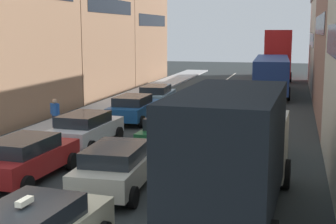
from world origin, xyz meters
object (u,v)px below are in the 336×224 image
(coupe_centre_lane_fourth, at_px, (193,111))
(bus_far_queue_secondary, at_px, (278,52))
(bus_mid_queue_primary, at_px, (272,72))
(sedan_left_lane_third, at_px, (86,129))
(hatchback_centre_lane_third, at_px, (171,131))
(sedan_centre_lane_fifth, at_px, (210,98))
(sedan_left_lane_fourth, at_px, (133,108))
(pedestrian_near_kerb, at_px, (55,113))
(sedan_left_lane_fifth, at_px, (156,96))
(sedan_right_lane_behind_truck, at_px, (249,137))
(wagon_left_lane_second, at_px, (26,157))
(sedan_centre_lane_second, at_px, (117,166))
(removalist_box_truck, at_px, (234,147))

(coupe_centre_lane_fourth, relative_size, bus_far_queue_secondary, 0.41)
(bus_mid_queue_primary, bearing_deg, sedan_left_lane_third, 158.65)
(hatchback_centre_lane_third, xyz_separation_m, sedan_centre_lane_fifth, (-0.18, 10.60, 0.00))
(sedan_left_lane_fourth, relative_size, bus_far_queue_secondary, 0.41)
(sedan_left_lane_fourth, xyz_separation_m, pedestrian_near_kerb, (-3.00, -3.37, 0.15))
(sedan_left_lane_fifth, distance_m, bus_far_queue_secondary, 22.80)
(sedan_right_lane_behind_truck, distance_m, pedestrian_near_kerb, 10.17)
(sedan_left_lane_fifth, relative_size, pedestrian_near_kerb, 2.64)
(hatchback_centre_lane_third, bearing_deg, sedan_left_lane_fifth, 22.09)
(sedan_left_lane_fourth, height_order, sedan_left_lane_fifth, same)
(wagon_left_lane_second, height_order, coupe_centre_lane_fourth, same)
(coupe_centre_lane_fourth, height_order, sedan_centre_lane_fifth, same)
(sedan_left_lane_fourth, bearing_deg, bus_mid_queue_primary, -26.32)
(bus_far_queue_secondary, bearing_deg, sedan_centre_lane_fifth, 169.14)
(sedan_right_lane_behind_truck, bearing_deg, sedan_centre_lane_fifth, 17.53)
(sedan_centre_lane_fifth, xyz_separation_m, bus_far_queue_secondary, (3.32, 21.65, 2.03))
(pedestrian_near_kerb, bearing_deg, sedan_right_lane_behind_truck, -95.90)
(sedan_centre_lane_fifth, bearing_deg, coupe_centre_lane_fourth, -179.04)
(wagon_left_lane_second, distance_m, bus_mid_queue_primary, 25.83)
(pedestrian_near_kerb, bearing_deg, hatchback_centre_lane_third, -99.99)
(sedan_left_lane_fourth, relative_size, sedan_centre_lane_fifth, 1.00)
(sedan_left_lane_fifth, bearing_deg, sedan_centre_lane_second, -171.11)
(sedan_left_lane_third, height_order, pedestrian_near_kerb, pedestrian_near_kerb)
(hatchback_centre_lane_third, height_order, sedan_left_lane_fourth, same)
(wagon_left_lane_second, relative_size, bus_mid_queue_primary, 0.41)
(wagon_left_lane_second, distance_m, sedan_left_lane_fifth, 16.08)
(sedan_centre_lane_second, distance_m, bus_mid_queue_primary, 25.38)
(sedan_left_lane_fourth, xyz_separation_m, sedan_left_lane_fifth, (-0.17, 5.13, 0.00))
(coupe_centre_lane_fourth, bearing_deg, sedan_right_lane_behind_truck, -147.90)
(wagon_left_lane_second, distance_m, sedan_left_lane_third, 4.96)
(wagon_left_lane_second, relative_size, hatchback_centre_lane_third, 1.00)
(hatchback_centre_lane_third, bearing_deg, pedestrian_near_kerb, 75.00)
(removalist_box_truck, xyz_separation_m, sedan_left_lane_fifth, (-7.27, 17.70, -1.18))
(bus_far_queue_secondary, xyz_separation_m, pedestrian_near_kerb, (-9.69, -30.16, -1.88))
(coupe_centre_lane_fourth, height_order, sedan_left_lane_fourth, same)
(sedan_left_lane_fourth, bearing_deg, sedan_centre_lane_fifth, -33.78)
(hatchback_centre_lane_third, distance_m, sedan_left_lane_fourth, 6.52)
(sedan_left_lane_fourth, distance_m, sedan_right_lane_behind_truck, 8.98)
(removalist_box_truck, bearing_deg, hatchback_centre_lane_third, 28.61)
(coupe_centre_lane_fourth, xyz_separation_m, pedestrian_near_kerb, (-6.44, -3.12, 0.15))
(wagon_left_lane_second, distance_m, sedan_left_lane_fourth, 10.95)
(sedan_centre_lane_second, bearing_deg, bus_mid_queue_primary, -10.12)
(sedan_centre_lane_second, relative_size, pedestrian_near_kerb, 2.63)
(sedan_left_lane_fifth, bearing_deg, bus_mid_queue_primary, -41.19)
(sedan_right_lane_behind_truck, height_order, pedestrian_near_kerb, pedestrian_near_kerb)
(wagon_left_lane_second, bearing_deg, sedan_centre_lane_second, -91.95)
(coupe_centre_lane_fourth, xyz_separation_m, sedan_right_lane_behind_truck, (3.45, -5.52, 0.00))
(bus_far_queue_secondary, height_order, pedestrian_near_kerb, bus_far_queue_secondary)
(hatchback_centre_lane_third, bearing_deg, coupe_centre_lane_fourth, 4.00)
(removalist_box_truck, xyz_separation_m, bus_mid_queue_primary, (-0.35, 26.50, -0.21))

